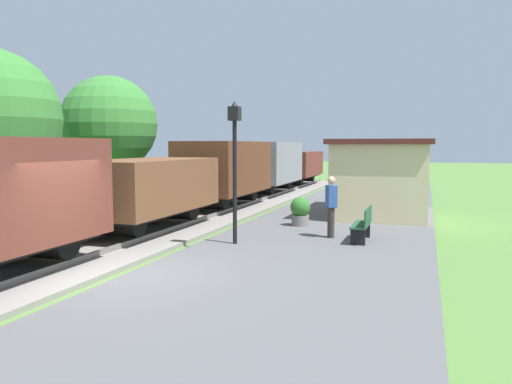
% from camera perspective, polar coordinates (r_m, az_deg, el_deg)
% --- Properties ---
extents(ground_plane, '(160.00, 160.00, 0.00)m').
position_cam_1_polar(ground_plane, '(11.01, -15.25, -9.90)').
color(ground_plane, '#517A38').
extents(platform_slab, '(6.00, 60.00, 0.25)m').
position_cam_1_polar(platform_slab, '(9.64, 1.14, -11.11)').
color(platform_slab, '#565659').
rests_on(platform_slab, ground).
extents(track_ballast, '(3.80, 60.00, 0.12)m').
position_cam_1_polar(track_ballast, '(12.45, -24.62, -8.16)').
color(track_ballast, gray).
rests_on(track_ballast, ground).
extents(rail_near, '(0.07, 60.00, 0.14)m').
position_cam_1_polar(rail_near, '(11.95, -22.08, -7.97)').
color(rail_near, slate).
rests_on(rail_near, track_ballast).
extents(freight_train, '(2.50, 32.60, 2.72)m').
position_cam_1_polar(freight_train, '(22.33, -3.73, 1.96)').
color(freight_train, brown).
rests_on(freight_train, rail_near).
extents(station_hut, '(3.50, 5.80, 2.78)m').
position_cam_1_polar(station_hut, '(20.05, 13.80, 1.66)').
color(station_hut, beige).
rests_on(station_hut, platform_slab).
extents(bench_near_hut, '(0.42, 1.50, 0.91)m').
position_cam_1_polar(bench_near_hut, '(14.26, 11.68, -3.44)').
color(bench_near_hut, '#1E4C2D').
rests_on(bench_near_hut, platform_slab).
extents(person_waiting, '(0.38, 0.45, 1.71)m').
position_cam_1_polar(person_waiting, '(14.63, 8.23, -1.34)').
color(person_waiting, '#38332D').
rests_on(person_waiting, platform_slab).
extents(potted_planter, '(0.64, 0.64, 0.92)m').
position_cam_1_polar(potted_planter, '(16.72, 4.88, -2.08)').
color(potted_planter, slate).
rests_on(potted_planter, platform_slab).
extents(lamp_post_near, '(0.28, 0.28, 3.70)m').
position_cam_1_polar(lamp_post_near, '(13.49, -2.35, 5.05)').
color(lamp_post_near, black).
rests_on(lamp_post_near, platform_slab).
extents(tree_trackside_far, '(4.11, 4.11, 5.78)m').
position_cam_1_polar(tree_trackside_far, '(23.36, -15.79, 7.16)').
color(tree_trackside_far, '#4C3823').
rests_on(tree_trackside_far, ground).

